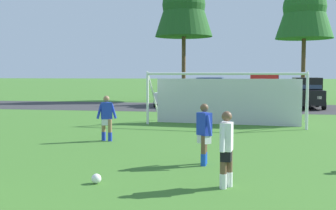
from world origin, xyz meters
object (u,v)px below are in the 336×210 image
object	(u,v)px
soccer_ball	(96,179)
soccer_goal	(226,98)
parked_car_slot_center	(307,92)
parked_car_slot_left	(210,92)
parked_car_slot_center_left	(265,89)
player_winger_left	(107,118)
parked_car_slot_far_left	(171,94)
player_midfield_center	(226,149)
player_winger_right	(204,134)

from	to	relation	value
soccer_ball	soccer_goal	bearing A→B (deg)	79.19
soccer_goal	parked_car_slot_center	world-z (taller)	soccer_goal
parked_car_slot_left	parked_car_slot_center_left	distance (m)	3.86
parked_car_slot_left	parked_car_slot_center	size ratio (longest dim) A/B	1.00
player_winger_left	parked_car_slot_far_left	xyz separation A→B (m)	(-0.72, 16.93, 0.05)
player_midfield_center	parked_car_slot_left	size ratio (longest dim) A/B	0.35
parked_car_slot_left	parked_car_slot_center	bearing A→B (deg)	4.68
parked_car_slot_center_left	player_winger_left	bearing A→B (deg)	-110.92
soccer_goal	parked_car_slot_center	xyz separation A→B (m)	(5.12, 11.19, -0.18)
soccer_goal	parked_car_slot_center_left	world-z (taller)	soccer_goal
parked_car_slot_far_left	parked_car_slot_center	xyz separation A→B (m)	(9.80, 0.03, 0.24)
parked_car_slot_left	player_winger_left	bearing A→B (deg)	-97.94
player_midfield_center	player_winger_left	xyz separation A→B (m)	(-4.59, 5.64, 0.00)
player_midfield_center	player_winger_left	bearing A→B (deg)	129.16
player_winger_left	parked_car_slot_left	distance (m)	16.56
soccer_ball	parked_car_slot_left	world-z (taller)	parked_car_slot_left
soccer_ball	parked_car_slot_far_left	size ratio (longest dim) A/B	0.05
player_midfield_center	player_winger_right	size ratio (longest dim) A/B	1.00
player_winger_right	parked_car_slot_left	size ratio (longest dim) A/B	0.35
player_midfield_center	player_winger_right	distance (m)	2.32
player_winger_left	player_winger_right	xyz separation A→B (m)	(3.89, -3.42, 0.00)
soccer_ball	soccer_goal	size ratio (longest dim) A/B	0.03
soccer_goal	parked_car_slot_far_left	bearing A→B (deg)	112.74
soccer_goal	player_midfield_center	size ratio (longest dim) A/B	4.62
soccer_goal	parked_car_slot_left	bearing A→B (deg)	98.97
soccer_ball	parked_car_slot_center_left	size ratio (longest dim) A/B	0.04
player_winger_left	parked_car_slot_center_left	xyz separation A→B (m)	(6.12, 16.02, 0.52)
player_winger_right	parked_car_slot_far_left	xyz separation A→B (m)	(-4.60, 20.35, 0.05)
player_winger_right	parked_car_slot_far_left	distance (m)	20.86
soccer_ball	player_winger_right	world-z (taller)	player_winger_right
soccer_ball	player_winger_left	world-z (taller)	player_winger_left
player_winger_right	parked_car_slot_center	bearing A→B (deg)	75.70
player_winger_right	parked_car_slot_center_left	xyz separation A→B (m)	(2.24, 19.45, 0.52)
parked_car_slot_center	player_winger_right	bearing A→B (deg)	-104.30
parked_car_slot_center_left	player_winger_right	bearing A→B (deg)	-96.56
parked_car_slot_far_left	soccer_goal	bearing A→B (deg)	-67.26
parked_car_slot_center	player_midfield_center	bearing A→B (deg)	-101.25
parked_car_slot_far_left	parked_car_slot_left	distance (m)	3.06
soccer_goal	player_winger_right	distance (m)	9.19
parked_car_slot_center_left	parked_car_slot_center	distance (m)	3.11
parked_car_slot_center	soccer_ball	bearing A→B (deg)	-107.83
soccer_goal	player_winger_left	bearing A→B (deg)	-124.56
parked_car_slot_left	parked_car_slot_center_left	xyz separation A→B (m)	(3.84, -0.37, 0.23)
soccer_ball	parked_car_slot_far_left	distance (m)	22.91
soccer_goal	parked_car_slot_center_left	bearing A→B (deg)	78.12
parked_car_slot_far_left	parked_car_slot_center_left	bearing A→B (deg)	-7.52
player_winger_left	soccer_goal	bearing A→B (deg)	55.44
parked_car_slot_far_left	parked_car_slot_center	bearing A→B (deg)	0.15
soccer_ball	parked_car_slot_center	xyz separation A→B (m)	(7.33, 22.79, 1.00)
player_midfield_center	parked_car_slot_far_left	bearing A→B (deg)	103.24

